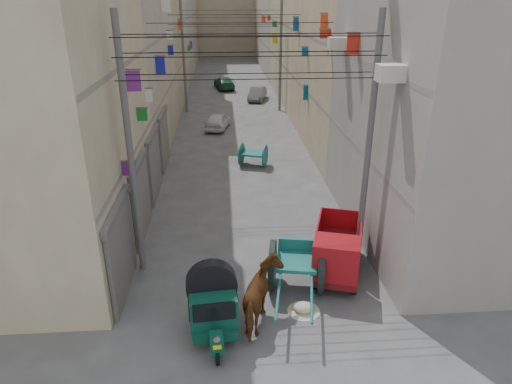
{
  "coord_description": "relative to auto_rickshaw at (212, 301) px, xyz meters",
  "views": [
    {
      "loc": [
        -0.82,
        -7.07,
        8.31
      ],
      "look_at": [
        0.17,
        6.5,
        2.41
      ],
      "focal_mm": 32.0,
      "sensor_mm": 36.0,
      "label": 1
    }
  ],
  "objects": [
    {
      "name": "end_cap_building",
      "position": [
        1.25,
        63.24,
        5.54
      ],
      "size": [
        22.0,
        10.0,
        13.0
      ],
      "primitive_type": "cube",
      "color": "#B1A68B",
      "rests_on": "ground"
    },
    {
      "name": "signboards",
      "position": [
        1.24,
        18.89,
        2.47
      ],
      "size": [
        8.22,
        40.52,
        5.67
      ],
      "color": "#157729",
      "rests_on": "ground"
    },
    {
      "name": "distant_car_white",
      "position": [
        0.06,
        20.2,
        -0.42
      ],
      "size": [
        1.92,
        3.38,
        1.08
      ],
      "primitive_type": "imported",
      "rotation": [
        0.0,
        0.0,
        2.93
      ],
      "color": "silver",
      "rests_on": "ground"
    },
    {
      "name": "distant_car_grey",
      "position": [
        3.39,
        29.13,
        -0.42
      ],
      "size": [
        1.91,
        3.49,
        1.09
      ],
      "primitive_type": "imported",
      "rotation": [
        0.0,
        0.0,
        -0.24
      ],
      "color": "#535855",
      "rests_on": "ground"
    },
    {
      "name": "building_row_left",
      "position": [
        -6.75,
        31.36,
        5.5
      ],
      "size": [
        8.0,
        62.0,
        14.0
      ],
      "color": "#C4B694",
      "rests_on": "ground"
    },
    {
      "name": "overhead_cables",
      "position": [
        1.25,
        11.64,
        5.81
      ],
      "size": [
        7.4,
        22.52,
        1.12
      ],
      "color": "black",
      "rests_on": "ground"
    },
    {
      "name": "utility_poles",
      "position": [
        1.25,
        14.24,
        3.04
      ],
      "size": [
        7.4,
        22.2,
        8.0
      ],
      "color": "#545456",
      "rests_on": "ground"
    },
    {
      "name": "mini_truck",
      "position": [
        3.84,
        2.21,
        -0.13
      ],
      "size": [
        2.22,
        3.36,
        1.74
      ],
      "rotation": [
        0.0,
        0.0,
        -0.3
      ],
      "color": "black",
      "rests_on": "ground"
    },
    {
      "name": "ac_units",
      "position": [
        4.9,
        4.9,
        6.47
      ],
      "size": [
        0.7,
        6.55,
        3.35
      ],
      "color": "beige",
      "rests_on": "ground"
    },
    {
      "name": "second_cart",
      "position": [
        1.93,
        12.78,
        -0.32
      ],
      "size": [
        1.66,
        1.57,
        1.19
      ],
      "rotation": [
        0.0,
        0.0,
        -0.33
      ],
      "color": "#16625C",
      "rests_on": "ground"
    },
    {
      "name": "shutters_left",
      "position": [
        -2.67,
        7.61,
        0.53
      ],
      "size": [
        0.18,
        14.4,
        2.88
      ],
      "color": "#4B4B50",
      "rests_on": "ground"
    },
    {
      "name": "distant_car_green",
      "position": [
        0.61,
        34.51,
        -0.39
      ],
      "size": [
        2.18,
        4.13,
        1.14
      ],
      "primitive_type": "imported",
      "rotation": [
        0.0,
        0.0,
        3.3
      ],
      "color": "#1C533A",
      "rests_on": "ground"
    },
    {
      "name": "horse",
      "position": [
        1.34,
        0.24,
        -0.1
      ],
      "size": [
        1.39,
        2.2,
        1.72
      ],
      "primitive_type": "imported",
      "rotation": [
        0.0,
        0.0,
        2.9
      ],
      "color": "maroon",
      "rests_on": "ground"
    },
    {
      "name": "auto_rickshaw",
      "position": [
        0.0,
        0.0,
        0.0
      ],
      "size": [
        1.47,
        2.37,
        1.63
      ],
      "rotation": [
        0.0,
        0.0,
        0.09
      ],
      "color": "black",
      "rests_on": "ground"
    },
    {
      "name": "feed_sack",
      "position": [
        2.56,
        0.63,
        -0.82
      ],
      "size": [
        0.58,
        0.47,
        0.29
      ],
      "primitive_type": "ellipsoid",
      "color": "beige",
      "rests_on": "ground"
    },
    {
      "name": "building_row_right",
      "position": [
        9.24,
        31.36,
        5.5
      ],
      "size": [
        8.0,
        62.0,
        14.0
      ],
      "color": "gray",
      "rests_on": "ground"
    },
    {
      "name": "tonga_cart",
      "position": [
        2.49,
        1.72,
        -0.15
      ],
      "size": [
        1.9,
        3.65,
        1.57
      ],
      "rotation": [
        0.0,
        0.0,
        -0.18
      ],
      "color": "black",
      "rests_on": "ground"
    }
  ]
}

